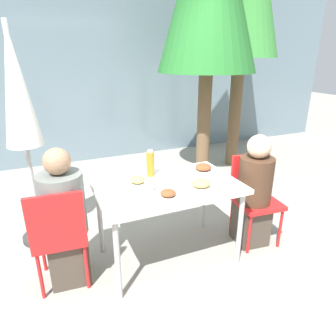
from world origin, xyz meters
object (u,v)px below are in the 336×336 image
chair_left (59,232)px  chair_right (254,192)px  drinking_cup (149,186)px  salad_bowl (112,186)px  bottle (150,164)px  person_left (65,222)px  closed_umbrella (18,98)px  person_right (254,194)px

chair_left → chair_right: (1.83, -0.01, 0.00)m
drinking_cup → salad_bowl: drinking_cup is taller
bottle → person_left: bearing=-167.5°
chair_left → salad_bowl: size_ratio=6.04×
person_left → salad_bowl: person_left is taller
salad_bowl → closed_umbrella: bearing=131.1°
person_left → chair_left: bearing=-121.9°
person_right → bottle: (-0.92, 0.34, 0.33)m
person_left → person_right: 1.72m
closed_umbrella → drinking_cup: 1.39m
chair_right → person_right: size_ratio=0.78×
person_left → chair_right: person_left is taller
person_left → closed_umbrella: size_ratio=0.56×
salad_bowl → person_left: bearing=-176.8°
person_left → salad_bowl: 0.45m
person_left → closed_umbrella: bearing=111.4°
person_left → bottle: 0.87m
chair_right → drinking_cup: 1.14m
drinking_cup → person_right: bearing=-1.3°
closed_umbrella → person_right: bearing=-24.6°
chair_left → person_left: bearing=58.1°
chair_right → closed_umbrella: size_ratio=0.42×
salad_bowl → chair_right: bearing=-4.5°
chair_left → chair_right: same height
salad_bowl → drinking_cup: bearing=-30.3°
chair_left → closed_umbrella: closed_umbrella is taller
closed_umbrella → bottle: 1.28m
person_left → drinking_cup: bearing=-7.1°
closed_umbrella → salad_bowl: size_ratio=14.27×
person_left → salad_bowl: size_ratio=7.99×
bottle → chair_right: bearing=-14.9°
bottle → drinking_cup: 0.34m
chair_left → closed_umbrella: bearing=106.1°
bottle → drinking_cup: bearing=-111.9°
chair_right → closed_umbrella: 2.33m
person_left → bottle: size_ratio=4.69×
bottle → salad_bowl: size_ratio=1.70×
person_left → closed_umbrella: (-0.22, 0.72, 0.89)m
person_left → bottle: (0.79, 0.17, 0.32)m
closed_umbrella → drinking_cup: closed_umbrella is taller
person_left → drinking_cup: 0.72m
closed_umbrella → salad_bowl: 1.14m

